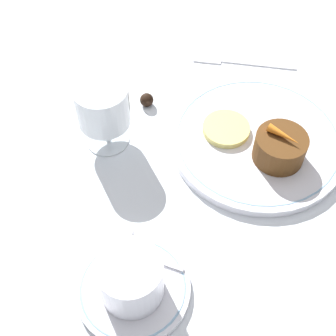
{
  "coord_description": "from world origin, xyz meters",
  "views": [
    {
      "loc": [
        -0.48,
        0.15,
        0.56
      ],
      "look_at": [
        -0.09,
        0.13,
        0.04
      ],
      "focal_mm": 50.0,
      "sensor_mm": 36.0,
      "label": 1
    }
  ],
  "objects_px": {
    "wine_glass": "(103,109)",
    "fork": "(233,61)",
    "dinner_plate": "(257,140)",
    "dessert_cake": "(280,148)",
    "coffee_cup": "(131,277)"
  },
  "relations": [
    {
      "from": "dinner_plate",
      "to": "coffee_cup",
      "type": "xyz_separation_m",
      "value": [
        -0.23,
        0.19,
        0.04
      ]
    },
    {
      "from": "wine_glass",
      "to": "fork",
      "type": "height_order",
      "value": "wine_glass"
    },
    {
      "from": "fork",
      "to": "dessert_cake",
      "type": "bearing_deg",
      "value": -171.02
    },
    {
      "from": "wine_glass",
      "to": "dinner_plate",
      "type": "bearing_deg",
      "value": -94.03
    },
    {
      "from": "coffee_cup",
      "to": "fork",
      "type": "distance_m",
      "value": 0.46
    },
    {
      "from": "dinner_plate",
      "to": "wine_glass",
      "type": "bearing_deg",
      "value": 85.97
    },
    {
      "from": "coffee_cup",
      "to": "wine_glass",
      "type": "distance_m",
      "value": 0.25
    },
    {
      "from": "coffee_cup",
      "to": "dessert_cake",
      "type": "xyz_separation_m",
      "value": [
        0.2,
        -0.21,
        -0.01
      ]
    },
    {
      "from": "wine_glass",
      "to": "dessert_cake",
      "type": "xyz_separation_m",
      "value": [
        -0.05,
        -0.25,
        -0.04
      ]
    },
    {
      "from": "dessert_cake",
      "to": "dinner_plate",
      "type": "bearing_deg",
      "value": 31.17
    },
    {
      "from": "wine_glass",
      "to": "dessert_cake",
      "type": "distance_m",
      "value": 0.26
    },
    {
      "from": "fork",
      "to": "dessert_cake",
      "type": "xyz_separation_m",
      "value": [
        -0.23,
        -0.04,
        0.03
      ]
    },
    {
      "from": "dinner_plate",
      "to": "wine_glass",
      "type": "distance_m",
      "value": 0.24
    },
    {
      "from": "dinner_plate",
      "to": "coffee_cup",
      "type": "distance_m",
      "value": 0.3
    },
    {
      "from": "wine_glass",
      "to": "dessert_cake",
      "type": "relative_size",
      "value": 1.45
    }
  ]
}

